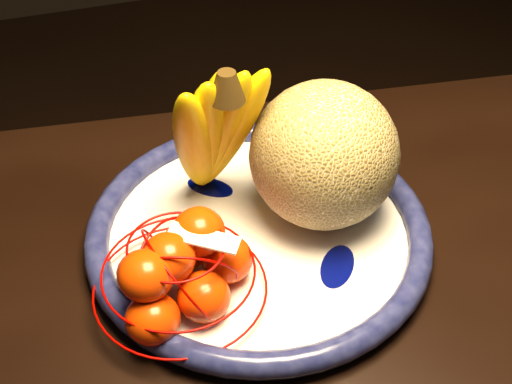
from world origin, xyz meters
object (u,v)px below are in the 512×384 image
object	(u,v)px
dining_table	(250,382)
mandarin_bag	(179,270)
fruit_bowl	(259,233)
banana_bunch	(212,128)
cantaloupe	(324,155)

from	to	relation	value
dining_table	mandarin_bag	distance (m)	0.16
dining_table	fruit_bowl	world-z (taller)	fruit_bowl
mandarin_bag	dining_table	bearing A→B (deg)	-51.63
fruit_bowl	mandarin_bag	world-z (taller)	mandarin_bag
banana_bunch	mandarin_bag	xyz separation A→B (m)	(-0.07, -0.13, -0.07)
dining_table	banana_bunch	xyz separation A→B (m)	(0.02, 0.20, 0.20)
dining_table	banana_bunch	world-z (taller)	banana_bunch
mandarin_bag	cantaloupe	bearing A→B (deg)	22.39
dining_table	mandarin_bag	size ratio (longest dim) A/B	6.18
fruit_bowl	mandarin_bag	xyz separation A→B (m)	(-0.11, -0.06, 0.04)
cantaloupe	banana_bunch	size ratio (longest dim) A/B	0.76
fruit_bowl	cantaloupe	world-z (taller)	cantaloupe
fruit_bowl	mandarin_bag	size ratio (longest dim) A/B	1.66
dining_table	mandarin_bag	world-z (taller)	mandarin_bag
banana_bunch	dining_table	bearing A→B (deg)	-106.93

